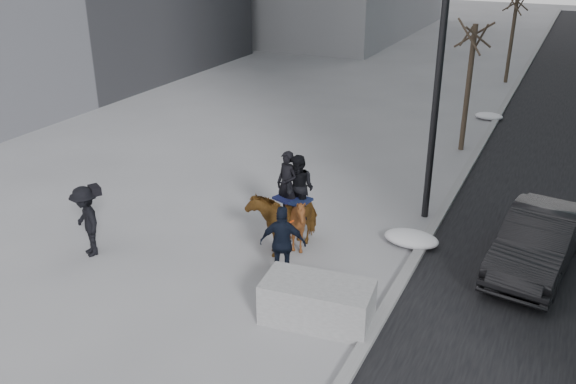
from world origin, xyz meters
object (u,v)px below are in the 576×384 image
at_px(mounted_right, 297,213).
at_px(mounted_left, 285,212).
at_px(car_near, 538,241).
at_px(planter, 317,302).

bearing_deg(mounted_right, mounted_left, -179.82).
relative_size(car_near, mounted_left, 1.74).
bearing_deg(mounted_left, car_near, 15.01).
bearing_deg(car_near, planter, -124.58).
bearing_deg(mounted_right, car_near, 15.87).
bearing_deg(planter, mounted_right, 122.64).
height_order(planter, mounted_left, mounted_left).
relative_size(car_near, mounted_right, 1.77).
distance_m(car_near, mounted_left, 5.90).
distance_m(car_near, mounted_right, 5.59).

